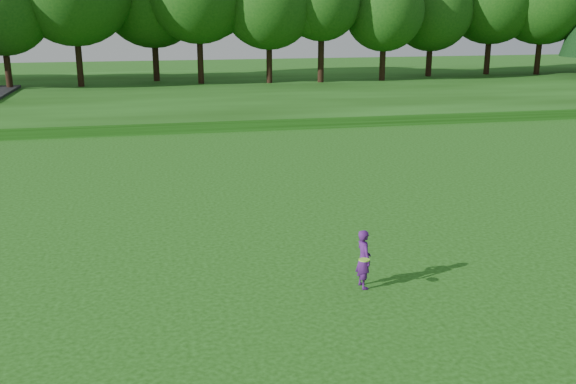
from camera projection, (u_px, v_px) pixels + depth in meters
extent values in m
plane|color=#18430D|center=(244.00, 271.00, 16.26)|extent=(140.00, 140.00, 0.00)
cube|color=#18430D|center=(182.00, 93.00, 48.18)|extent=(130.00, 30.00, 0.60)
cube|color=gray|center=(194.00, 130.00, 35.08)|extent=(130.00, 1.60, 0.04)
imported|color=#4B1769|center=(364.00, 259.00, 15.14)|extent=(0.39, 0.55, 1.44)
cylinder|color=#9BFF28|center=(364.00, 260.00, 14.62)|extent=(0.26, 0.26, 0.04)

